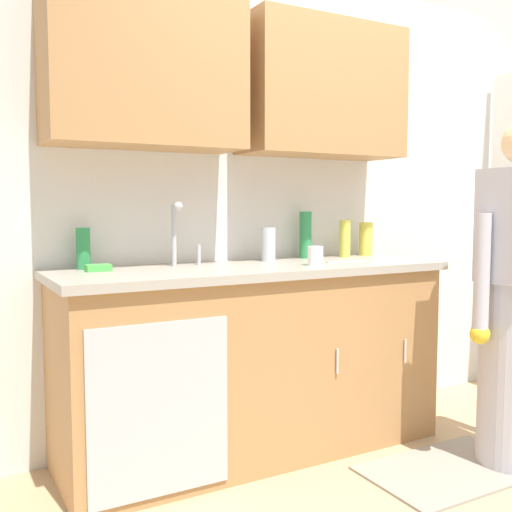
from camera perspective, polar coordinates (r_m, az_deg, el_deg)
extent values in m
plane|color=tan|center=(2.96, 16.86, -19.95)|extent=(9.00, 9.00, 0.00)
cube|color=silver|center=(3.51, 4.95, 6.73)|extent=(4.80, 0.10, 2.70)
cube|color=#B27F4C|center=(2.91, -10.53, 17.02)|extent=(0.91, 0.34, 0.70)
cube|color=#B27F4C|center=(3.35, 6.38, 15.42)|extent=(0.91, 0.34, 0.70)
cube|color=#B27F4C|center=(3.02, -0.22, -10.18)|extent=(1.90, 0.60, 0.90)
cube|color=#B7BABF|center=(2.53, -9.12, -14.31)|extent=(0.60, 0.01, 0.72)
cylinder|color=silver|center=(2.91, 7.78, -9.91)|extent=(0.01, 0.01, 0.12)
cylinder|color=silver|center=(3.17, 14.06, -8.75)|extent=(0.01, 0.01, 0.12)
cube|color=#A8A093|center=(2.94, -0.23, -1.28)|extent=(1.96, 0.66, 0.04)
cube|color=#B7BABF|center=(2.80, -5.93, -1.71)|extent=(0.50, 0.36, 0.03)
cylinder|color=#B7BABF|center=(2.91, -7.84, 1.97)|extent=(0.02, 0.02, 0.30)
sphere|color=#B7BABF|center=(2.85, -7.44, 4.73)|extent=(0.04, 0.04, 0.04)
cylinder|color=#B7BABF|center=(2.96, -5.48, 0.11)|extent=(0.02, 0.02, 0.10)
cylinder|color=silver|center=(2.88, 20.75, -1.63)|extent=(0.07, 0.07, 0.55)
sphere|color=yellow|center=(2.92, 20.59, -7.00)|extent=(0.09, 0.09, 0.09)
cube|color=gray|center=(3.09, 18.06, -18.84)|extent=(0.80, 0.50, 0.01)
cylinder|color=silver|center=(3.14, 1.20, 1.11)|extent=(0.07, 0.07, 0.18)
cylinder|color=#D8D14C|center=(3.57, 10.45, 1.62)|extent=(0.08, 0.08, 0.20)
cylinder|color=#2D8C4C|center=(3.34, 4.74, 2.02)|extent=(0.07, 0.07, 0.26)
cylinder|color=#D8D14C|center=(3.44, 8.48, 1.66)|extent=(0.06, 0.06, 0.21)
cylinder|color=#2D8C4C|center=(2.86, -16.17, 0.69)|extent=(0.06, 0.06, 0.19)
cylinder|color=white|center=(2.94, 5.68, 0.01)|extent=(0.08, 0.08, 0.09)
cube|color=silver|center=(3.14, 8.59, -0.52)|extent=(0.24, 0.03, 0.01)
cube|color=#4CBF4C|center=(2.76, -14.83, -1.10)|extent=(0.11, 0.07, 0.03)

